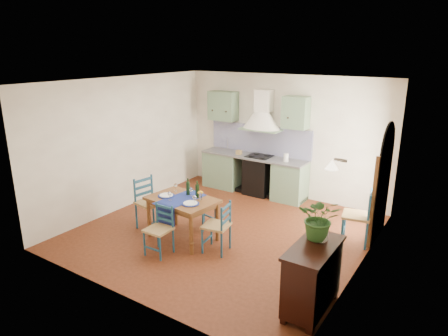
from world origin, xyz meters
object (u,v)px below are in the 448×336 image
at_px(chair_near, 160,229).
at_px(potted_plant, 320,218).
at_px(dining_table, 182,203).
at_px(sideboard, 312,276).

height_order(chair_near, potted_plant, potted_plant).
height_order(dining_table, potted_plant, potted_plant).
bearing_deg(potted_plant, chair_near, -176.29).
bearing_deg(sideboard, dining_table, 165.56).
distance_m(dining_table, potted_plant, 2.79).
relative_size(sideboard, potted_plant, 1.76).
distance_m(chair_near, sideboard, 2.70).
distance_m(chair_near, potted_plant, 2.79).
relative_size(dining_table, sideboard, 1.24).
relative_size(chair_near, sideboard, 0.81).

